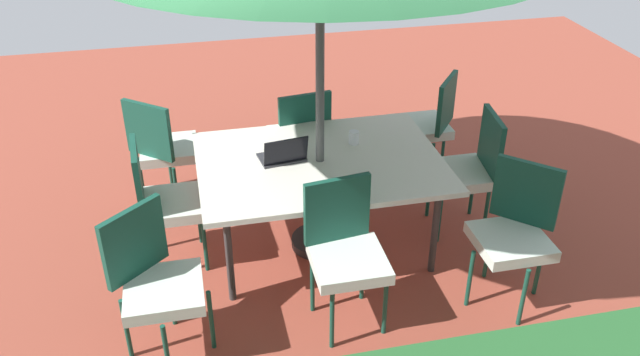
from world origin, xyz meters
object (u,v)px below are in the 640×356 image
chair_southeast (163,146)px  laptop (283,155)px  chair_west (469,167)px  chair_southwest (428,122)px  chair_northwest (515,229)px  chair_south (300,135)px  cup (354,138)px  dining_table (320,166)px  chair_east (163,198)px  chair_north (345,249)px  chair_northeast (155,279)px

chair_southeast → laptop: bearing=176.6°
chair_west → chair_southeast: (2.28, -0.86, 0.00)m
chair_southwest → chair_northwest: size_ratio=1.00×
chair_south → cup: 0.71m
dining_table → chair_south: (-0.00, -0.80, -0.15)m
chair_east → chair_north: bearing=-130.7°
chair_southeast → chair_southwest: bearing=-141.1°
chair_southwest → chair_northeast: (2.32, 1.67, 0.00)m
dining_table → cup: (-0.30, -0.20, 0.10)m
chair_northwest → chair_east: 2.42m
laptop → dining_table: bearing=161.6°
chair_northwest → chair_southeast: same height
chair_northwest → chair_southeast: bearing=-173.0°
chair_north → chair_south: (-0.02, -1.61, 0.00)m
chair_west → chair_north: (1.18, 0.80, 0.00)m
chair_west → chair_east: same height
chair_west → chair_northeast: 2.50m
chair_east → laptop: (-0.87, -0.01, 0.24)m
chair_north → chair_east: bearing=134.8°
chair_north → chair_northwest: bearing=-9.4°
chair_north → chair_northeast: same height
chair_south → cup: (-0.30, 0.60, 0.24)m
chair_north → laptop: 0.92m
chair_southwest → chair_northeast: same height
cup → dining_table: bearing=33.1°
dining_table → chair_southeast: size_ratio=1.79×
chair_west → laptop: size_ratio=2.78×
laptop → chair_west: bearing=169.4°
chair_southwest → laptop: chair_southwest is taller
chair_north → chair_south: same height
chair_north → chair_southeast: (1.10, -1.66, 0.00)m
chair_northwest → chair_north: bearing=-137.5°
chair_north → chair_east: 1.40m
cup → laptop: bearing=15.1°
chair_southeast → laptop: (-0.85, 0.80, 0.24)m
chair_north → laptop: chair_north is taller
chair_northwest → cup: (0.82, -1.04, 0.24)m
chair_northeast → laptop: bearing=3.2°
chair_northwest → chair_southeast: 2.81m
chair_southwest → chair_northeast: bearing=-16.7°
chair_west → chair_northwest: size_ratio=1.00×
chair_northwest → chair_northeast: bearing=-135.6°
chair_northwest → cup: chair_northwest is taller
chair_south → chair_northeast: bearing=46.3°
chair_west → chair_east: (2.29, -0.05, 0.00)m
chair_west → cup: bearing=-95.9°
chair_west → cup: 0.92m
chair_south → chair_southeast: bearing=-10.8°
chair_southeast → laptop: size_ratio=2.78×
chair_northeast → cup: bearing=-5.8°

